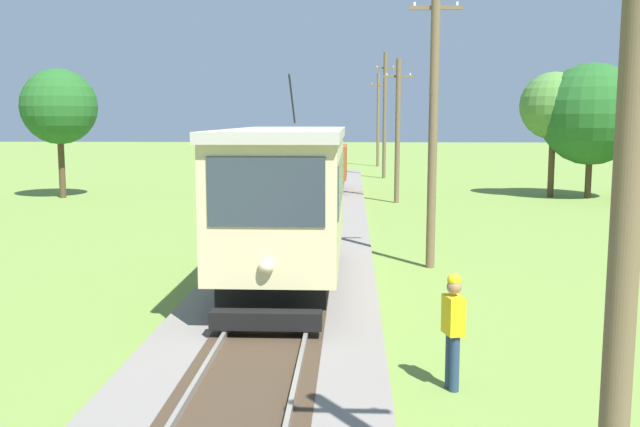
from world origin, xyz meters
name	(u,v)px	position (x,y,z in m)	size (l,w,h in m)	color
red_tram	(287,199)	(0.00, 21.55, 2.19)	(2.60, 8.54, 4.79)	beige
freight_car	(324,165)	(0.00, 43.59, 1.56)	(2.40, 5.20, 2.31)	#93471E
utility_pole_near_tram	(629,167)	(3.66, 10.61, 3.69)	(1.40, 0.30, 7.18)	brown
utility_pole_mid	(433,120)	(3.66, 24.38, 4.03)	(1.40, 0.43, 7.86)	brown
utility_pole_far	(398,130)	(3.66, 39.69, 3.52)	(1.40, 0.59, 6.85)	brown
utility_pole_distant	(385,115)	(3.66, 54.21, 4.31)	(1.40, 0.66, 8.42)	brown
utility_pole_horizon	(378,119)	(3.66, 66.85, 4.02)	(1.40, 0.44, 7.85)	brown
track_worker	(453,326)	(3.04, 15.48, 0.98)	(0.33, 0.43, 1.78)	navy
tree_right_near	(59,107)	(-13.38, 41.28, 4.64)	(3.82, 3.82, 6.57)	#4C3823
tree_right_far	(554,106)	(11.80, 42.78, 4.68)	(3.45, 3.45, 6.43)	#4C3823
tree_horizon	(591,114)	(13.57, 42.34, 4.27)	(5.15, 5.15, 6.85)	#4C3823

